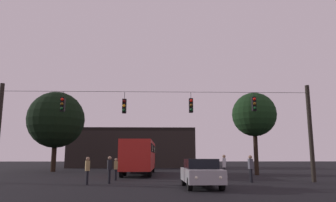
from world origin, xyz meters
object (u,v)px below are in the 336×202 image
Objects in this scene: city_bus at (140,154)px; car_near_right at (201,173)px; pedestrian_crossing_right at (87,169)px; pedestrian_trailing at (224,165)px; tree_behind_building at (254,115)px; pedestrian_crossing_center at (116,168)px; tree_left_silhouette at (56,120)px; pedestrian_near_bus at (109,168)px; pedestrian_crossing_left at (251,167)px.

city_bus is 2.52× the size of car_near_right.
pedestrian_crossing_right is (-2.48, -10.66, -0.95)m from city_bus.
tree_behind_building is (4.19, 6.04, 4.49)m from pedestrian_trailing.
car_near_right is at bearing -119.11° from tree_behind_building.
city_bus is 7.43m from pedestrian_crossing_center.
pedestrian_crossing_center is 14.30m from tree_behind_building.
pedestrian_trailing is (2.46, 5.89, 0.22)m from car_near_right.
pedestrian_crossing_center is at bearing 69.99° from pedestrian_crossing_right.
city_bus is at bearing -31.63° from tree_left_silhouette.
pedestrian_crossing_center is at bearing -57.06° from tree_left_silhouette.
tree_left_silhouette reaches higher than pedestrian_trailing.
pedestrian_near_bus reaches higher than pedestrian_crossing_right.
tree_behind_building is (20.56, -6.95, -0.25)m from tree_left_silhouette.
pedestrian_near_bus reaches higher than pedestrian_crossing_center.
car_near_right is 2.70× the size of pedestrian_crossing_right.
pedestrian_crossing_right is at bearing 161.92° from car_near_right.
pedestrian_near_bus is 0.22× the size of tree_behind_building.
pedestrian_crossing_right reaches higher than pedestrian_crossing_center.
car_near_right is 6.38m from pedestrian_trailing.
tree_left_silhouette reaches higher than car_near_right.
tree_behind_building is at bearing 37.45° from pedestrian_near_bus.
tree_behind_building is (10.67, -0.86, 3.64)m from city_bus.
pedestrian_crossing_center is (-8.95, 2.08, -0.13)m from pedestrian_crossing_left.
tree_left_silhouette is at bearing 118.15° from pedestrian_near_bus.
tree_left_silhouette is (-16.38, 12.99, 4.74)m from pedestrian_trailing.
car_near_right is 0.58× the size of tree_behind_building.
city_bus reaches higher than pedestrian_crossing_right.
tree_behind_building is (13.15, 9.81, 4.59)m from pedestrian_crossing_right.
tree_left_silhouette is at bearing 126.39° from car_near_right.
pedestrian_crossing_center is 0.94× the size of pedestrian_crossing_right.
tree_behind_building is (11.95, 9.15, 4.56)m from pedestrian_near_bus.
pedestrian_crossing_left is 0.97× the size of pedestrian_trailing.
tree_left_silhouette is (-13.92, 18.88, 4.96)m from car_near_right.
tree_left_silhouette reaches higher than pedestrian_crossing_left.
city_bus is 13.45m from car_near_right.
tree_behind_building reaches higher than pedestrian_crossing_right.
pedestrian_trailing is at bearing 67.35° from car_near_right.
tree_behind_building is at bearing -18.68° from tree_left_silhouette.
pedestrian_near_bus is 0.19× the size of tree_left_silhouette.
city_bus is 6.81× the size of pedestrian_crossing_right.
city_bus reaches higher than pedestrian_crossing_left.
car_near_right is 2.53× the size of pedestrian_crossing_left.
pedestrian_crossing_right is 18.95m from tree_left_silhouette.
pedestrian_trailing is 0.20× the size of tree_left_silhouette.
pedestrian_near_bus is (-1.27, -10.01, -0.93)m from city_bus.
pedestrian_trailing is at bearing 22.76° from pedestrian_crossing_right.
pedestrian_crossing_center is at bearing 89.31° from pedestrian_near_bus.
car_near_right is 5.99m from pedestrian_near_bus.
pedestrian_trailing is (6.49, -6.90, -0.85)m from city_bus.
pedestrian_crossing_left is at bearing -50.46° from city_bus.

